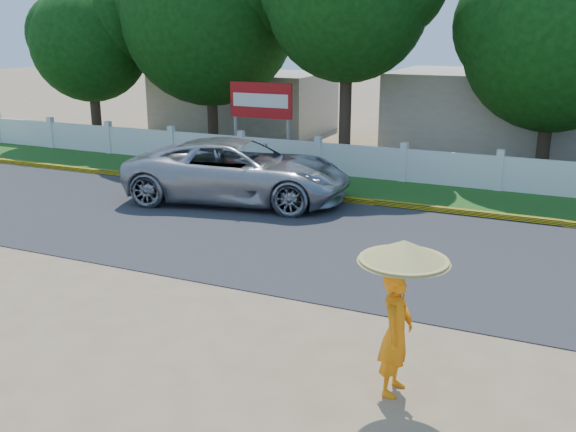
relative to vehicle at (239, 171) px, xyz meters
name	(u,v)px	position (x,y,z in m)	size (l,w,h in m)	color
ground	(242,316)	(3.77, -6.90, -0.90)	(120.00, 120.00, 0.00)	#9E8460
road	(331,241)	(3.77, -2.40, -0.89)	(60.00, 7.00, 0.02)	#38383A
grass_verge	(391,191)	(3.77, 2.85, -0.88)	(60.00, 3.50, 0.03)	#2D601E
curb	(375,202)	(3.77, 1.15, -0.82)	(40.00, 0.18, 0.16)	yellow
fence	(403,165)	(3.77, 4.30, -0.35)	(40.00, 0.10, 1.10)	silver
building_near	(522,114)	(6.77, 11.10, 0.70)	(10.00, 6.00, 3.20)	#B7AD99
building_far	(244,101)	(-6.23, 12.10, 0.50)	(8.00, 5.00, 2.80)	#B7AD99
vehicle	(239,171)	(0.00, 0.00, 0.00)	(2.98, 6.45, 1.79)	#A7AAB0
monk_with_parasol	(400,295)	(6.88, -8.17, 0.56)	(1.23, 1.23, 2.23)	orange
billboard	(261,105)	(-1.96, 5.40, 1.24)	(2.50, 0.13, 2.95)	gray
tree_row	(439,23)	(4.04, 7.22, 4.14)	(33.92, 7.67, 8.86)	#473828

